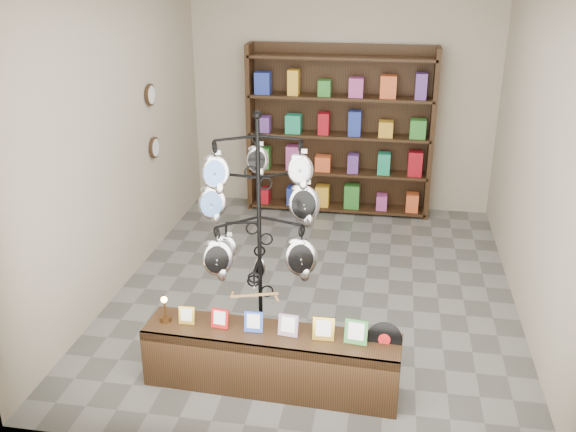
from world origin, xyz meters
name	(u,v)px	position (x,y,z in m)	size (l,w,h in m)	color
ground	(316,288)	(0.00, 0.00, 0.00)	(5.00, 5.00, 0.00)	slate
room_envelope	(319,113)	(0.00, 0.00, 1.85)	(5.00, 5.00, 5.00)	#B5A592
display_tree	(259,218)	(-0.35, -1.12, 1.22)	(1.09, 1.05, 2.11)	black
front_shelf	(271,359)	(-0.14, -1.70, 0.25)	(2.03, 0.50, 0.71)	black
back_shelving	(339,136)	(0.00, 2.30, 1.03)	(2.42, 0.36, 2.20)	black
wall_clocks	(152,122)	(-1.97, 0.80, 1.50)	(0.03, 0.24, 0.84)	black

